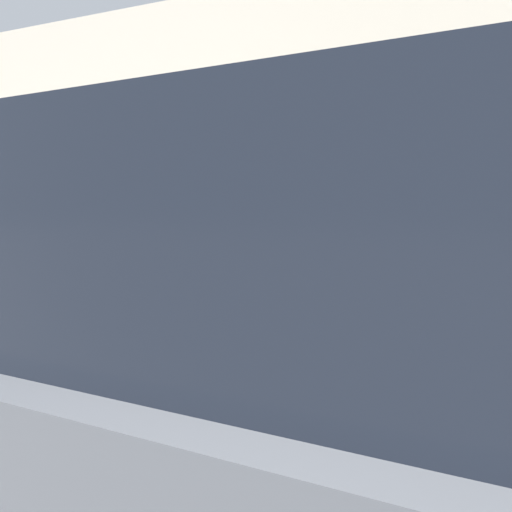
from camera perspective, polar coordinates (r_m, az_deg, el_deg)
ground_plane at (r=2.88m, az=-13.74°, el=-26.16°), size 60.00×60.00×0.00m
sidewalk at (r=4.66m, az=1.26°, el=-11.76°), size 24.00×2.80×0.15m
building_facade at (r=6.48m, az=7.03°, el=14.87°), size 24.00×0.30×4.95m
parking_meter at (r=3.28m, az=-0.00°, el=-0.17°), size 0.18×0.12×1.58m
parked_car_beside_meter at (r=1.67m, az=26.56°, el=-15.79°), size 4.74×2.11×1.83m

